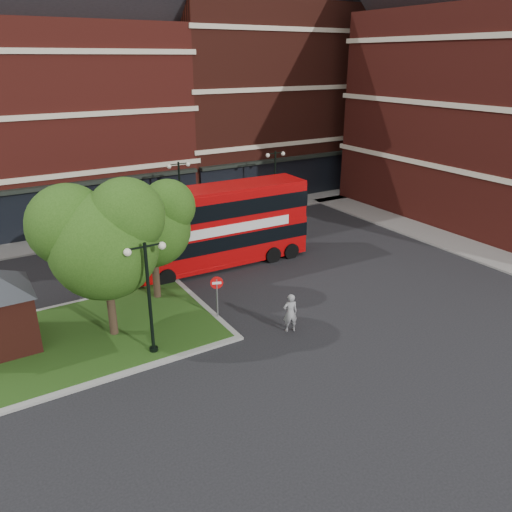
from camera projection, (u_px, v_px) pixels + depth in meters
ground at (266, 322)px, 23.62m from camera, size 120.00×120.00×0.00m
pavement_far at (146, 227)px, 36.69m from camera, size 44.00×3.00×0.12m
pavement_side at (459, 245)px, 33.15m from camera, size 3.00×28.00×0.12m
terrace_far_right at (256, 100)px, 46.45m from camera, size 18.00×12.00×16.00m
traffic_island at (78, 339)px, 22.11m from camera, size 12.60×7.60×0.15m
tree_island_west at (100, 235)px, 20.70m from camera, size 5.40×4.71×7.21m
tree_island_east at (150, 221)px, 24.33m from camera, size 4.46×3.90×6.29m
lamp_island at (149, 293)px, 20.07m from camera, size 1.72×0.36×5.00m
lamp_far_left at (180, 193)px, 35.04m from camera, size 1.72×0.36×5.00m
lamp_far_right at (275, 179)px, 38.90m from camera, size 1.72×0.36×5.00m
bus at (217, 221)px, 29.17m from camera, size 11.07×2.84×4.20m
woman at (290, 313)px, 22.54m from camera, size 0.77×0.61×1.86m
car_silver at (102, 236)px, 33.10m from camera, size 3.76×1.64×1.26m
car_white at (258, 201)px, 40.56m from camera, size 4.93×2.17×1.58m
no_entry_sign at (217, 289)px, 23.36m from camera, size 0.59×0.26×2.20m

